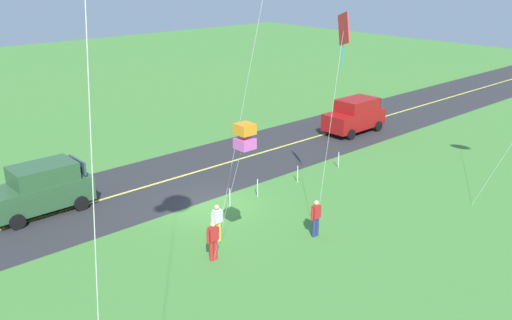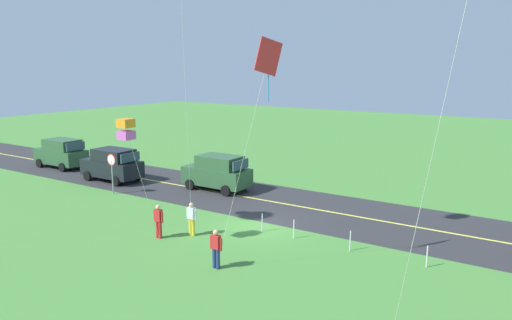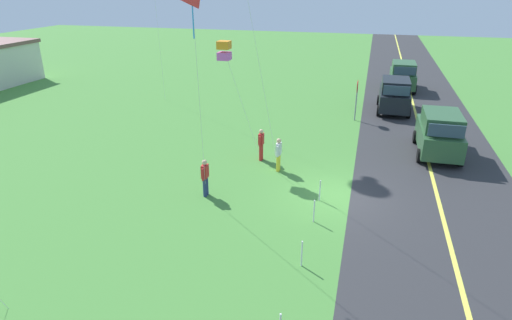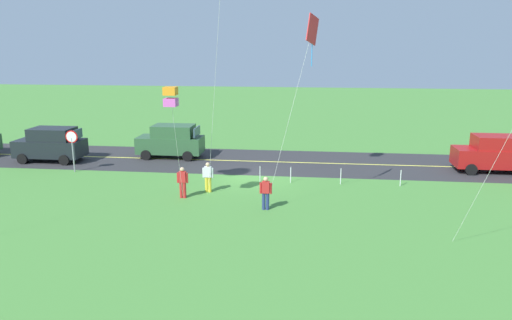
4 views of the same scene
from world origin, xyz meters
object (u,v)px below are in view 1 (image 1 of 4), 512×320
(kite_red_low, at_px, (343,33))
(person_adult_companion, at_px, (213,239))
(kite_blue_mid, at_px, (245,137))
(car_suv_foreground, at_px, (41,188))
(person_adult_near, at_px, (316,217))
(car_parked_west_far, at_px, (355,115))
(person_child_watcher, at_px, (217,221))

(kite_red_low, bearing_deg, person_adult_companion, -5.59)
(person_adult_companion, xyz_separation_m, kite_red_low, (-6.26, 0.61, 7.19))
(kite_red_low, bearing_deg, kite_blue_mid, 10.47)
(car_suv_foreground, xyz_separation_m, kite_red_low, (-9.35, 9.15, 6.90))
(person_adult_near, bearing_deg, kite_blue_mid, -46.62)
(car_parked_west_far, height_order, person_adult_companion, car_parked_west_far)
(person_child_watcher, bearing_deg, car_parked_west_far, -171.70)
(person_child_watcher, bearing_deg, car_suv_foreground, -72.75)
(car_parked_west_far, relative_size, person_adult_near, 2.75)
(car_suv_foreground, bearing_deg, car_parked_west_far, 176.02)
(car_suv_foreground, relative_size, person_child_watcher, 2.75)
(person_child_watcher, height_order, kite_blue_mid, kite_blue_mid)
(person_adult_companion, bearing_deg, kite_red_low, -112.23)
(person_adult_companion, bearing_deg, car_suv_foreground, 3.26)
(car_suv_foreground, height_order, person_child_watcher, car_suv_foreground)
(car_parked_west_far, distance_m, kite_red_low, 15.18)
(car_suv_foreground, bearing_deg, kite_red_low, 135.62)
(car_parked_west_far, bearing_deg, person_adult_near, 32.73)
(car_parked_west_far, bearing_deg, kite_red_low, 34.82)
(car_parked_west_far, xyz_separation_m, person_child_watcher, (16.30, 6.01, -0.29))
(car_suv_foreground, xyz_separation_m, person_adult_companion, (-3.09, 8.53, -0.29))
(car_parked_west_far, relative_size, person_adult_companion, 2.75)
(car_parked_west_far, distance_m, person_adult_near, 15.50)
(person_adult_near, height_order, person_child_watcher, same)
(person_child_watcher, bearing_deg, person_adult_near, 132.01)
(car_suv_foreground, relative_size, car_parked_west_far, 1.00)
(car_parked_west_far, bearing_deg, car_suv_foreground, -3.98)
(person_adult_near, bearing_deg, person_child_watcher, -89.17)
(car_suv_foreground, relative_size, kite_red_low, 0.49)
(person_adult_companion, height_order, kite_blue_mid, kite_blue_mid)
(kite_blue_mid, bearing_deg, car_suv_foreground, -72.79)
(kite_red_low, bearing_deg, person_child_watcher, -18.27)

